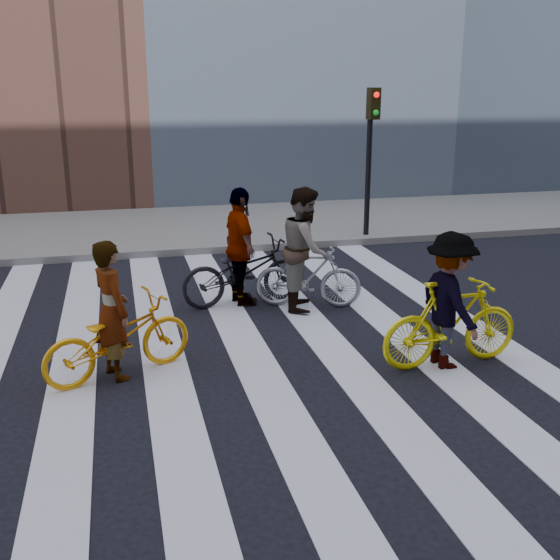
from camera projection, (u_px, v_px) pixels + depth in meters
name	position (u px, v px, depth m)	size (l,w,h in m)	color
ground	(204.00, 347.00, 8.72)	(100.00, 100.00, 0.00)	black
sidewalk_far	(161.00, 229.00, 15.67)	(100.00, 5.00, 0.15)	gray
zebra_crosswalk	(204.00, 347.00, 8.71)	(8.25, 10.00, 0.01)	silver
traffic_signal	(371.00, 138.00, 14.05)	(0.22, 0.42, 3.33)	black
bike_yellow_left	(118.00, 338.00, 7.72)	(0.64, 1.85, 0.97)	#FFA60E
bike_silver_mid	(308.00, 276.00, 10.19)	(0.47, 1.65, 0.99)	#A0A2A9
bike_yellow_right	(451.00, 323.00, 8.01)	(0.52, 1.83, 1.10)	yellow
bike_dark_rear	(244.00, 272.00, 10.33)	(0.71, 2.03, 1.07)	black
rider_left	(112.00, 310.00, 7.61)	(0.61, 0.40, 1.67)	slate
rider_mid	(305.00, 249.00, 10.05)	(0.92, 0.72, 1.89)	slate
rider_right	(449.00, 301.00, 7.91)	(1.09, 0.63, 1.69)	slate
rider_rear	(240.00, 247.00, 10.20)	(1.09, 0.46, 1.87)	slate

